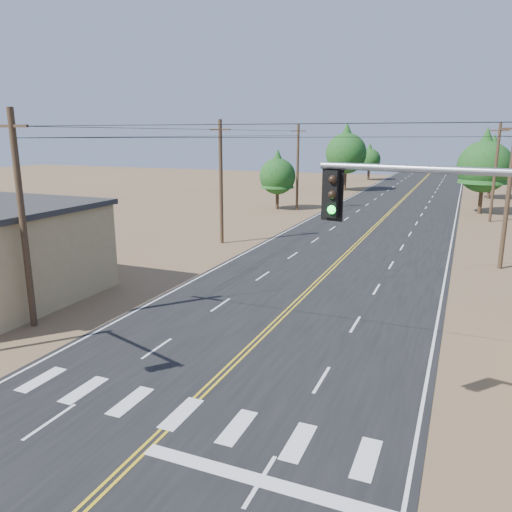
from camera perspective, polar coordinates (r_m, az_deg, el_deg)
The scene contains 13 objects.
road at distance 36.44m, azimuth 9.58°, elevation -0.48°, with size 15.00×200.00×0.02m, color black.
utility_pole_left_near at distance 24.94m, azimuth -25.14°, elevation 3.82°, with size 1.80×0.30×10.00m.
utility_pole_left_mid at distance 40.99m, azimuth -4.03°, elevation 8.50°, with size 1.80×0.30×10.00m.
utility_pole_left_far at distance 59.49m, azimuth 4.78°, elevation 10.12°, with size 1.80×0.30×10.00m.
utility_pole_right_mid at distance 36.75m, azimuth 26.90°, elevation 6.45°, with size 1.80×0.30×10.00m.
utility_pole_right_far at distance 56.65m, azimuth 25.66°, elevation 8.65°, with size 1.80×0.30×10.00m.
signal_mast_right at distance 12.63m, azimuth 27.23°, elevation -2.74°, with size 6.89×1.68×8.28m.
tree_left_near at distance 60.22m, azimuth 2.47°, elevation 9.50°, with size 4.31×4.31×7.18m.
tree_left_mid at distance 81.83m, azimuth 10.28°, elevation 11.93°, with size 6.39×6.39×10.66m.
tree_left_far at distance 101.84m, azimuth 12.83°, elevation 10.93°, with size 4.32×4.32×7.20m.
tree_right_near at distance 62.16m, azimuth 24.66°, elevation 9.81°, with size 5.78×5.78×9.63m.
tree_right_mid at distance 77.52m, azimuth 25.41°, elevation 9.94°, with size 5.33×5.33×8.88m.
tree_right_far at distance 103.52m, azimuth 24.08°, elevation 10.18°, with size 4.40×4.40×7.33m.
Camera 1 is at (7.86, -4.46, 8.87)m, focal length 35.00 mm.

